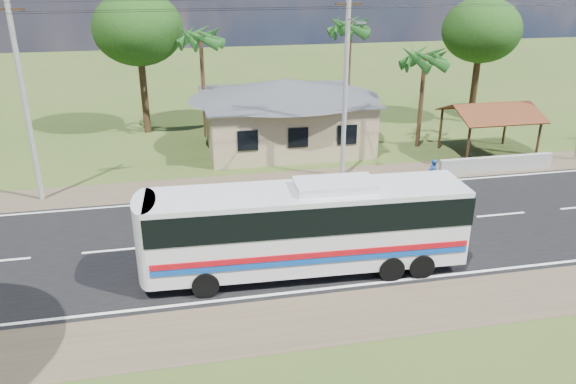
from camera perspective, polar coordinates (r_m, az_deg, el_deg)
name	(u,v)px	position (r m, az deg, el deg)	size (l,w,h in m)	color
ground	(319,232)	(25.41, 3.22, -4.05)	(120.00, 120.00, 0.00)	#32491A
road	(319,232)	(25.40, 3.22, -4.03)	(120.00, 16.00, 0.03)	black
house	(285,106)	(36.68, -0.32, 8.74)	(12.40, 10.00, 5.00)	tan
waiting_shed	(491,112)	(36.89, 19.92, 7.62)	(5.20, 4.48, 3.35)	#3C2A16
concrete_barrier	(496,164)	(34.64, 20.39, 2.69)	(7.00, 0.30, 0.90)	#9E9E99
utility_poles	(340,75)	(30.24, 5.30, 11.76)	(32.80, 2.22, 11.00)	#9E9E99
palm_near	(425,58)	(36.83, 13.74, 13.05)	(2.80, 2.80, 6.70)	#47301E
palm_mid	(350,28)	(39.54, 6.34, 16.25)	(2.80, 2.80, 8.20)	#47301E
palm_far	(201,38)	(38.30, -8.88, 15.20)	(2.80, 2.80, 7.70)	#47301E
tree_behind_house	(138,29)	(40.24, -15.00, 15.70)	(6.00, 6.00, 9.61)	#47301E
tree_behind_shed	(481,31)	(44.10, 19.05, 15.22)	(5.60, 5.60, 9.02)	#47301E
coach_bus	(308,222)	(21.32, 2.09, -3.06)	(12.15, 3.02, 3.75)	silver
motorcycle	(464,160)	(34.79, 17.48, 3.13)	(0.58, 1.66, 0.87)	black
person	(432,174)	(30.78, 14.45, 1.78)	(0.61, 0.40, 1.67)	navy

